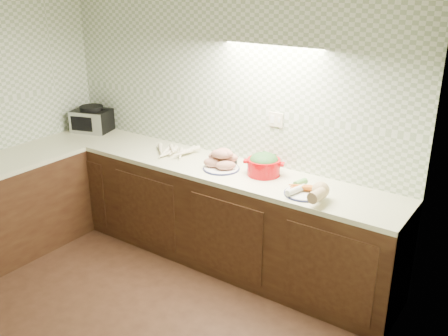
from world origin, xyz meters
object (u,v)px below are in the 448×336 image
Objects in this scene: parsnip_pile at (172,152)px; dutch_oven at (264,164)px; toaster_oven at (92,119)px; sweet_potato_plate at (222,161)px; veg_plate at (312,190)px; onion_bowl at (229,159)px.

parsnip_pile is 0.95m from dutch_oven.
sweet_potato_plate is (1.77, -0.13, -0.05)m from toaster_oven.
parsnip_pile is at bearing 175.73° from veg_plate.
parsnip_pile is at bearing 177.59° from sweet_potato_plate.
dutch_oven is at bearing 161.57° from veg_plate.
veg_plate is at bearing -38.54° from dutch_oven.
toaster_oven reaches higher than dutch_oven.
dutch_oven is 0.55m from veg_plate.
veg_plate reaches higher than parsnip_pile.
toaster_oven reaches higher than onion_bowl.
onion_bowl is (0.55, 0.12, 0.01)m from parsnip_pile.
onion_bowl is at bearing -17.43° from toaster_oven.
onion_bowl is 0.42× the size of dutch_oven.
dutch_oven reaches higher than parsnip_pile.
parsnip_pile is at bearing 163.75° from dutch_oven.
sweet_potato_plate is at bearing 173.63° from dutch_oven.
toaster_oven reaches higher than parsnip_pile.
toaster_oven is 1.18× the size of parsnip_pile.
dutch_oven reaches higher than veg_plate.
toaster_oven is 1.28× the size of dutch_oven.
dutch_oven is (0.94, 0.06, 0.06)m from parsnip_pile.
dutch_oven is at bearing 13.75° from sweet_potato_plate.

